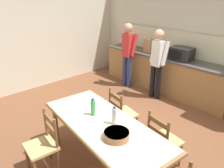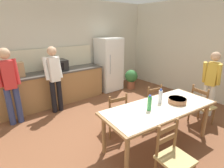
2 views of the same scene
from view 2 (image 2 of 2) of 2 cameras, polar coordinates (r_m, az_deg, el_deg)
The scene contains 20 objects.
ground_plane at distance 3.84m, azimuth 1.67°, elevation -15.19°, with size 8.32×8.32×0.00m, color brown.
wall_back at distance 5.53m, azimuth -16.61°, elevation 10.72°, with size 6.52×0.12×2.90m, color beige.
wall_right at distance 5.90m, azimuth 27.16°, elevation 9.92°, with size 0.12×5.20×2.90m, color beige.
kitchen_counter at distance 5.11m, azimuth -21.82°, elevation -1.82°, with size 3.56×0.66×0.94m.
counter_splashback at distance 5.21m, azimuth -23.85°, elevation 7.07°, with size 3.52×0.03×0.60m, color beige.
refrigerator at distance 5.96m, azimuth -1.01°, elevation 6.40°, with size 0.76×0.73×1.76m.
microwave at distance 5.07m, azimuth -17.36°, elevation 5.80°, with size 0.50×0.39×0.30m.
paper_bag at distance 4.80m, azimuth -28.21°, elevation 4.12°, with size 0.24×0.16×0.36m, color tan.
dining_table at distance 3.24m, azimuth 15.30°, elevation -8.33°, with size 2.20×1.07×0.78m.
bottle_near_centre at distance 2.97m, azimuth 12.15°, elevation -6.16°, with size 0.07×0.07×0.27m.
bottle_off_centre at distance 3.29m, azimuth 15.51°, elevation -3.96°, with size 0.07×0.07×0.27m.
serving_bowl at distance 3.42m, azimuth 20.53°, elevation -5.00°, with size 0.32×0.32×0.09m.
chair_side_far_right at distance 4.10m, azimuth 12.20°, elevation -6.20°, with size 0.48×0.46×0.91m.
chair_side_near_left at distance 2.69m, azimuth 19.34°, elevation -21.60°, with size 0.46×0.44×0.91m.
chair_side_far_left at distance 3.55m, azimuth 0.91°, elevation -9.82°, with size 0.49×0.47×0.91m.
chair_head_end at distance 4.37m, azimuth 27.19°, elevation -6.36°, with size 0.48×0.49×0.91m.
person_at_sink at distance 4.32m, azimuth -30.42°, elevation 0.24°, with size 0.43×0.30×1.71m.
person_at_counter at distance 4.53m, azimuth -18.30°, elevation 2.34°, with size 0.42×0.29×1.67m.
person_by_table at distance 4.76m, azimuth 29.59°, elevation 0.87°, with size 0.29×0.42×1.57m.
potted_plant at distance 6.19m, azimuth 6.30°, elevation 2.05°, with size 0.44×0.44×0.67m.
Camera 2 is at (-2.08, -2.42, 2.13)m, focal length 28.00 mm.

